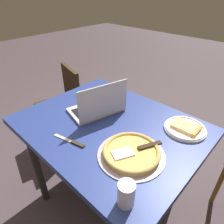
% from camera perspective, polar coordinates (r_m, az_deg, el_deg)
% --- Properties ---
extents(ground_plane, '(12.00, 12.00, 0.00)m').
position_cam_1_polar(ground_plane, '(1.82, -0.55, -22.84)').
color(ground_plane, '#413539').
extents(dining_table, '(1.12, 0.88, 0.75)m').
position_cam_1_polar(dining_table, '(1.31, -0.70, -6.15)').
color(dining_table, navy).
rests_on(dining_table, ground_plane).
extents(laptop, '(0.31, 0.39, 0.24)m').
position_cam_1_polar(laptop, '(1.34, -3.99, 1.50)').
color(laptop, '#BBB8C1').
rests_on(laptop, dining_table).
extents(pizza_plate, '(0.25, 0.25, 0.04)m').
position_cam_1_polar(pizza_plate, '(1.28, 20.25, -4.37)').
color(pizza_plate, white).
rests_on(pizza_plate, dining_table).
extents(pizza_tray, '(0.35, 0.35, 0.04)m').
position_cam_1_polar(pizza_tray, '(1.05, 5.58, -11.40)').
color(pizza_tray, '#A395A4').
rests_on(pizza_tray, dining_table).
extents(table_knife, '(0.21, 0.07, 0.01)m').
position_cam_1_polar(table_knife, '(1.15, -11.33, -8.35)').
color(table_knife, beige).
rests_on(table_knife, dining_table).
extents(drink_cup, '(0.07, 0.07, 0.11)m').
position_cam_1_polar(drink_cup, '(0.84, 4.09, -22.36)').
color(drink_cup, silver).
rests_on(drink_cup, dining_table).
extents(chair_far, '(0.47, 0.47, 0.83)m').
position_cam_1_polar(chair_far, '(2.09, -13.85, 2.75)').
color(chair_far, '#332415').
rests_on(chair_far, ground_plane).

